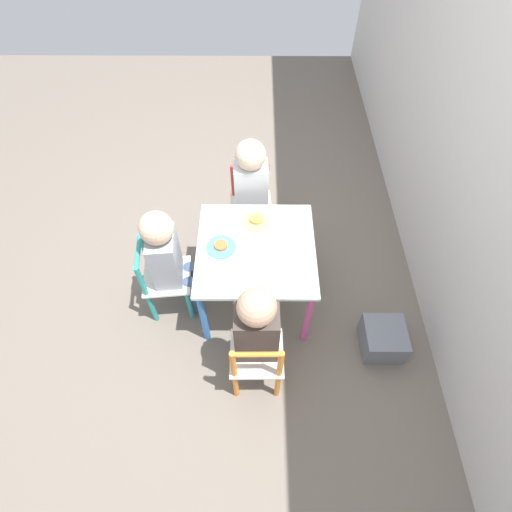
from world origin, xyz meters
TOP-DOWN VIEW (x-y plane):
  - ground_plane at (0.00, 0.00)m, footprint 6.00×6.00m
  - kids_table at (0.00, 0.00)m, footprint 0.62×0.62m
  - chair_teal at (0.05, -0.52)m, footprint 0.28×0.28m
  - chair_red at (-0.52, -0.04)m, footprint 0.28×0.28m
  - chair_orange at (0.52, 0.01)m, footprint 0.26×0.26m
  - child_front at (0.04, -0.46)m, footprint 0.21×0.22m
  - child_left at (-0.46, -0.03)m, footprint 0.23×0.21m
  - child_right at (0.46, 0.01)m, footprint 0.22×0.20m
  - plate_front at (-0.00, -0.18)m, footprint 0.16×0.16m
  - plate_left at (-0.18, 0.00)m, footprint 0.15×0.15m
  - storage_bin at (0.33, 0.71)m, footprint 0.23×0.23m

SIDE VIEW (x-z plane):
  - ground_plane at x=0.00m, z-range 0.00..0.00m
  - storage_bin at x=0.33m, z-range 0.00..0.17m
  - chair_teal at x=0.05m, z-range 0.00..0.53m
  - chair_red at x=-0.52m, z-range 0.00..0.53m
  - chair_orange at x=0.52m, z-range 0.00..0.53m
  - kids_table at x=0.00m, z-range 0.18..0.67m
  - child_front at x=0.04m, z-range 0.08..0.86m
  - child_right at x=0.46m, z-range 0.08..0.87m
  - child_left at x=-0.46m, z-range 0.09..0.89m
  - plate_front at x=0.00m, z-range 0.48..0.51m
  - plate_left at x=-0.18m, z-range 0.48..0.51m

